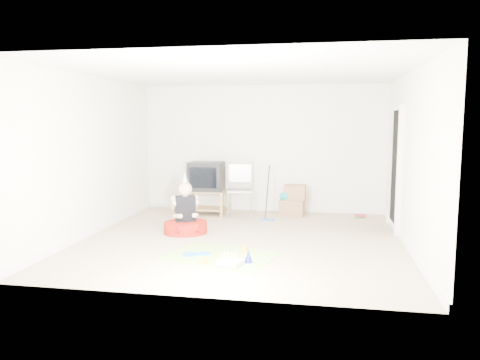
% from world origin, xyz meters
% --- Properties ---
extents(ground, '(5.00, 5.00, 0.00)m').
position_xyz_m(ground, '(0.00, 0.00, 0.00)').
color(ground, tan).
rests_on(ground, ground).
extents(doorway_recess, '(0.02, 0.90, 2.05)m').
position_xyz_m(doorway_recess, '(2.48, 1.20, 1.02)').
color(doorway_recess, black).
rests_on(doorway_recess, ground).
extents(tv_stand, '(0.80, 0.51, 0.49)m').
position_xyz_m(tv_stand, '(-1.04, 1.88, 0.29)').
color(tv_stand, olive).
rests_on(tv_stand, ground).
extents(crt_tv, '(0.66, 0.55, 0.57)m').
position_xyz_m(crt_tv, '(-1.04, 1.88, 0.77)').
color(crt_tv, black).
rests_on(crt_tv, tv_stand).
extents(folding_chair, '(0.54, 0.52, 1.06)m').
position_xyz_m(folding_chair, '(-0.35, 1.81, 0.51)').
color(folding_chair, gray).
rests_on(folding_chair, ground).
extents(cardboard_boxes, '(0.52, 0.41, 0.60)m').
position_xyz_m(cardboard_boxes, '(0.67, 2.12, 0.29)').
color(cardboard_boxes, '#916546').
rests_on(cardboard_boxes, ground).
extents(floor_mop, '(0.26, 0.35, 1.03)m').
position_xyz_m(floor_mop, '(0.23, 1.48, 0.26)').
color(floor_mop, blue).
rests_on(floor_mop, ground).
extents(book_pile, '(0.19, 0.24, 0.05)m').
position_xyz_m(book_pile, '(1.99, 2.10, 0.03)').
color(book_pile, '#257134').
rests_on(book_pile, ground).
extents(seated_woman, '(0.95, 0.95, 1.03)m').
position_xyz_m(seated_woman, '(-1.00, 0.25, 0.23)').
color(seated_woman, maroon).
rests_on(seated_woman, ground).
extents(party_mat, '(1.67, 1.38, 0.01)m').
position_xyz_m(party_mat, '(-0.14, -0.96, 0.00)').
color(party_mat, '#EB3176').
rests_on(party_mat, ground).
extents(birthday_cake, '(0.33, 0.29, 0.14)m').
position_xyz_m(birthday_cake, '(0.08, -1.37, 0.04)').
color(birthday_cake, silver).
rests_on(birthday_cake, party_mat).
extents(blue_plate_near, '(0.23, 0.23, 0.01)m').
position_xyz_m(blue_plate_near, '(-0.38, -0.92, 0.01)').
color(blue_plate_near, blue).
rests_on(blue_plate_near, party_mat).
extents(blue_plate_far, '(0.22, 0.22, 0.01)m').
position_xyz_m(blue_plate_far, '(-0.57, -0.99, 0.01)').
color(blue_plate_far, blue).
rests_on(blue_plate_far, party_mat).
extents(orange_cup_near, '(0.09, 0.09, 0.09)m').
position_xyz_m(orange_cup_near, '(0.17, -0.74, 0.05)').
color(orange_cup_near, orange).
rests_on(orange_cup_near, party_mat).
extents(orange_cup_far, '(0.09, 0.09, 0.08)m').
position_xyz_m(orange_cup_far, '(-0.26, -1.36, 0.05)').
color(orange_cup_far, orange).
rests_on(orange_cup_far, party_mat).
extents(blue_party_hat, '(0.12, 0.12, 0.16)m').
position_xyz_m(blue_party_hat, '(0.30, -1.20, 0.09)').
color(blue_party_hat, '#171DA2').
rests_on(blue_party_hat, party_mat).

